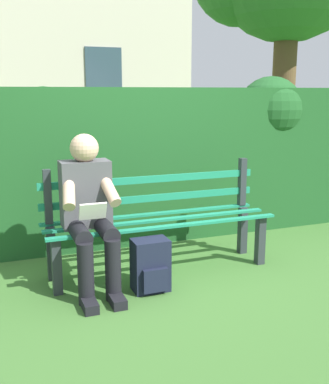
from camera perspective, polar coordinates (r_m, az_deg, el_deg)
The scene contains 5 objects.
ground at distance 4.00m, azimuth -0.52°, elevation -9.72°, with size 60.00×60.00×0.00m, color #3D6B2D.
park_bench at distance 3.91m, azimuth -0.86°, elevation -3.37°, with size 1.93×0.47×0.90m.
person_seated at distance 3.55m, azimuth -9.31°, elevation -1.98°, with size 0.44×0.73×1.19m.
hedge_backdrop at distance 4.90m, azimuth -0.84°, elevation 4.37°, with size 4.43×0.88×1.67m.
backpack at distance 3.57m, azimuth -1.74°, elevation -9.09°, with size 0.28×0.26×0.41m.
Camera 1 is at (1.29, 3.48, 1.50)m, focal length 43.10 mm.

